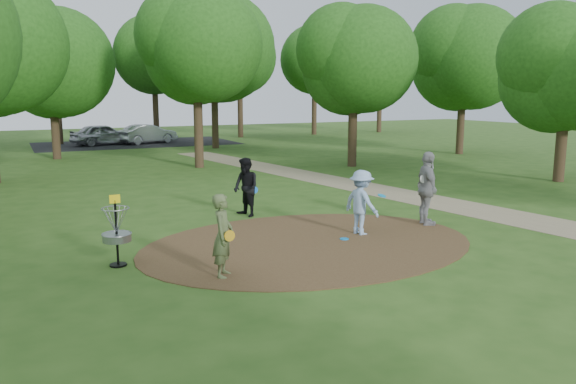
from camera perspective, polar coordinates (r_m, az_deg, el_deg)
name	(u,v)px	position (r m, az deg, el deg)	size (l,w,h in m)	color
ground	(310,244)	(13.75, 2.25, -5.30)	(100.00, 100.00, 0.00)	#2D5119
dirt_clearing	(310,244)	(13.74, 2.25, -5.26)	(8.40, 8.40, 0.02)	#47301C
footpath	(455,206)	(19.10, 16.60, -1.34)	(2.00, 40.00, 0.01)	#8C7A5B
parking_lot	(136,143)	(42.60, -15.16, 4.79)	(14.00, 8.00, 0.01)	black
player_observer_with_disc	(223,236)	(11.22, -6.62, -4.43)	(0.67, 0.74, 1.69)	#536238
player_throwing_with_disc	(361,203)	(14.59, 7.46, -1.07)	(1.18, 1.20, 1.69)	#94B3DC
player_walking_with_disc	(246,187)	(16.67, -4.29, 0.48)	(0.83, 0.98, 1.75)	black
player_waiting_with_disc	(427,189)	(15.96, 13.94, 0.34)	(0.88, 1.30, 2.06)	gray
disc_ground_blue	(344,239)	(14.17, 5.74, -4.76)	(0.22, 0.22, 0.02)	#0D8AE7
disc_ground_red	(222,236)	(14.49, -6.68, -4.44)	(0.22, 0.22, 0.02)	red
car_left	(103,134)	(41.87, -18.29, 5.57)	(1.76, 4.38, 1.49)	#A5A6AD
car_right	(148,134)	(42.31, -14.05, 5.75)	(1.47, 4.22, 1.39)	#999BA0
disc_golf_basket	(116,226)	(12.37, -17.05, -3.30)	(0.63, 0.63, 1.54)	black
tree_ring	(254,52)	(24.42, -3.46, 13.99)	(37.11, 45.84, 9.82)	#332316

